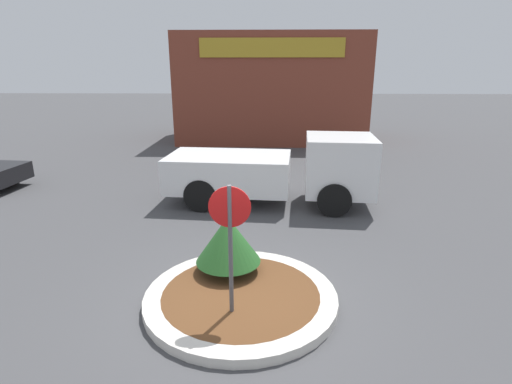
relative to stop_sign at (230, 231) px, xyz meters
The scene contains 6 objects.
ground_plane 1.67m from the stop_sign, 78.14° to the left, with size 120.00×120.00×0.00m, color #474749.
traffic_island 1.59m from the stop_sign, 78.14° to the left, with size 3.38×3.38×0.17m.
stop_sign is the anchor object (origin of this frame).
island_shrub 1.54m from the stop_sign, 97.59° to the left, with size 1.25×1.25×1.12m.
utility_truck 6.08m from the stop_sign, 81.85° to the left, with size 6.22×2.64×2.07m.
storefront_building 17.90m from the stop_sign, 87.66° to the left, with size 10.03×6.07×5.70m.
Camera 1 is at (0.44, -6.15, 3.95)m, focal length 28.00 mm.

